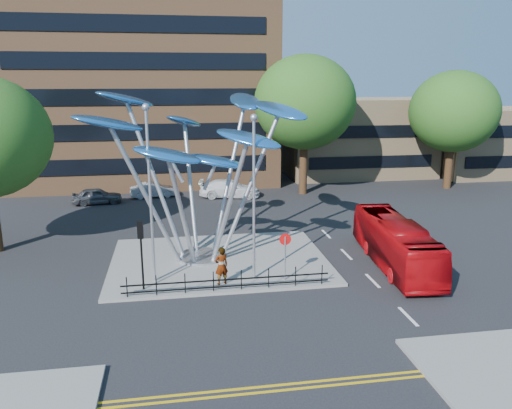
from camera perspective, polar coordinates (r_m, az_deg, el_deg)
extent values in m
plane|color=black|center=(23.07, -0.28, -11.64)|extent=(120.00, 120.00, 0.00)
cube|color=slate|center=(28.41, -4.21, -6.40)|extent=(12.00, 9.00, 0.15)
cube|color=gold|center=(17.95, 2.94, -19.89)|extent=(40.00, 0.12, 0.01)
cube|color=gold|center=(17.71, 3.16, -20.43)|extent=(40.00, 0.12, 0.01)
cube|color=brown|center=(52.80, -13.02, 19.25)|extent=(25.00, 15.00, 30.00)
cube|color=tan|center=(54.39, 11.56, 7.54)|extent=(15.00, 8.00, 8.00)
cube|color=tan|center=(59.18, 25.10, 6.53)|extent=(12.00, 8.00, 7.00)
cylinder|color=black|center=(44.55, 5.44, 4.86)|extent=(0.70, 0.70, 5.72)
ellipsoid|color=#1D4C15|center=(44.01, 5.60, 11.55)|extent=(8.80, 8.80, 8.10)
cylinder|color=black|center=(50.01, 21.20, 4.60)|extent=(0.70, 0.70, 5.06)
ellipsoid|color=#1D4C15|center=(49.53, 21.68, 9.85)|extent=(8.00, 8.00, 7.36)
cylinder|color=#9EA0A5|center=(28.77, -6.30, -5.90)|extent=(2.80, 2.80, 0.12)
cylinder|color=#9EA0A5|center=(27.08, -8.98, 1.21)|extent=(0.24, 0.24, 7.80)
ellipsoid|color=#3181D5|center=(25.68, -16.54, 8.92)|extent=(3.92, 2.95, 1.39)
cylinder|color=#9EA0A5|center=(26.87, -7.21, -0.36)|extent=(0.24, 0.24, 6.40)
ellipsoid|color=#3181D5|center=(24.06, -10.10, 5.60)|extent=(3.47, 1.78, 1.31)
cylinder|color=#9EA0A5|center=(27.04, -5.13, 0.44)|extent=(0.24, 0.24, 7.00)
ellipsoid|color=#3181D5|center=(25.04, -0.88, 7.54)|extent=(3.81, 3.11, 1.36)
cylinder|color=#9EA0A5|center=(27.73, -4.04, 2.09)|extent=(0.24, 0.24, 8.20)
ellipsoid|color=#3181D5|center=(28.07, 2.78, 10.71)|extent=(3.52, 4.06, 1.44)
cylinder|color=#9EA0A5|center=(28.53, -5.02, 2.82)|extent=(0.24, 0.24, 8.60)
ellipsoid|color=#3181D5|center=(30.23, -1.26, 11.73)|extent=(2.21, 3.79, 1.39)
cylinder|color=#9EA0A5|center=(28.70, -7.00, 1.61)|extent=(0.24, 0.24, 7.40)
ellipsoid|color=#3181D5|center=(30.71, -8.19, 9.39)|extent=(3.02, 3.71, 1.34)
cylinder|color=#9EA0A5|center=(27.95, -8.63, 2.68)|extent=(0.24, 0.24, 8.80)
ellipsoid|color=#3181D5|center=(28.93, -14.67, 11.57)|extent=(3.88, 3.60, 1.42)
ellipsoid|color=#3181D5|center=(27.48, -10.42, 5.80)|extent=(3.40, 1.96, 1.13)
ellipsoid|color=#3181D5|center=(27.03, -4.65, 4.99)|extent=(3.39, 2.16, 1.11)
cylinder|color=#9EA0A5|center=(24.69, -11.96, 0.65)|extent=(0.14, 0.14, 8.50)
sphere|color=#9EA0A5|center=(24.07, -12.50, 10.81)|extent=(0.36, 0.36, 0.36)
cylinder|color=#9EA0A5|center=(24.52, -0.24, 0.27)|extent=(0.14, 0.14, 8.00)
sphere|color=#9EA0A5|center=(23.87, -0.25, 9.91)|extent=(0.36, 0.36, 0.36)
cylinder|color=black|center=(24.52, -12.91, -5.98)|extent=(0.10, 0.10, 3.20)
cube|color=black|center=(24.08, -13.09, -2.85)|extent=(0.28, 0.18, 0.85)
sphere|color=#FF0C0C|center=(24.00, -13.13, -2.21)|extent=(0.18, 0.18, 0.18)
cylinder|color=#9EA0A5|center=(25.17, 3.34, -6.18)|extent=(0.08, 0.08, 2.30)
cylinder|color=red|center=(24.87, 3.36, -4.00)|extent=(0.60, 0.04, 0.60)
cube|color=white|center=(24.89, 3.35, -3.98)|extent=(0.42, 0.03, 0.10)
cylinder|color=black|center=(24.24, -14.54, -9.12)|extent=(0.05, 0.05, 1.00)
cylinder|color=black|center=(24.14, -11.33, -9.03)|extent=(0.05, 0.05, 1.00)
cylinder|color=black|center=(24.12, -8.11, -8.91)|extent=(0.05, 0.05, 1.00)
cylinder|color=black|center=(24.17, -4.89, -8.76)|extent=(0.05, 0.05, 1.00)
cylinder|color=black|center=(24.29, -1.69, -8.59)|extent=(0.05, 0.05, 1.00)
cylinder|color=black|center=(24.49, 1.46, -8.39)|extent=(0.05, 0.05, 1.00)
cylinder|color=black|center=(24.76, 4.54, -8.17)|extent=(0.05, 0.05, 1.00)
cylinder|color=black|center=(25.10, 7.55, -7.94)|extent=(0.05, 0.05, 1.00)
cube|color=black|center=(24.20, -3.29, -8.57)|extent=(10.00, 0.06, 0.06)
cube|color=black|center=(24.34, -3.27, -9.33)|extent=(10.00, 0.06, 0.06)
imported|color=#A4070C|center=(28.48, 15.61, -4.25)|extent=(3.01, 9.48, 2.60)
imported|color=gray|center=(24.77, -3.97, -7.01)|extent=(0.81, 0.65, 1.92)
imported|color=#45484E|center=(43.05, -17.72, 0.94)|extent=(4.13, 2.13, 1.35)
imported|color=#ABAEB3|center=(44.23, -11.65, 1.64)|extent=(4.10, 1.94, 1.30)
imported|color=silver|center=(43.39, -3.04, 1.83)|extent=(5.49, 2.84, 1.52)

